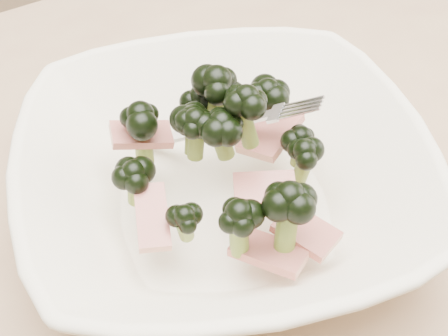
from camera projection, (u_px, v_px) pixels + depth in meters
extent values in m
cube|color=tan|center=(232.00, 213.00, 0.54)|extent=(1.20, 0.80, 0.04)
cylinder|color=tan|center=(359.00, 112.00, 1.23)|extent=(0.06, 0.06, 0.71)
imported|color=#F3EACE|center=(224.00, 178.00, 0.49)|extent=(0.41, 0.41, 0.08)
cylinder|color=#5C7025|center=(246.00, 125.00, 0.45)|extent=(0.02, 0.02, 0.04)
ellipsoid|color=black|center=(246.00, 98.00, 0.44)|extent=(0.03, 0.03, 0.03)
cylinder|color=#5C7025|center=(136.00, 189.00, 0.47)|extent=(0.01, 0.02, 0.03)
ellipsoid|color=black|center=(134.00, 173.00, 0.46)|extent=(0.03, 0.03, 0.03)
cylinder|color=#5C7025|center=(287.00, 223.00, 0.43)|extent=(0.03, 0.03, 0.05)
ellipsoid|color=black|center=(290.00, 197.00, 0.41)|extent=(0.04, 0.04, 0.03)
cylinder|color=#5C7025|center=(226.00, 111.00, 0.54)|extent=(0.02, 0.02, 0.04)
ellipsoid|color=black|center=(226.00, 90.00, 0.52)|extent=(0.04, 0.04, 0.03)
cylinder|color=#5C7025|center=(239.00, 236.00, 0.43)|extent=(0.02, 0.01, 0.04)
ellipsoid|color=black|center=(239.00, 213.00, 0.41)|extent=(0.03, 0.03, 0.03)
cylinder|color=#5C7025|center=(299.00, 153.00, 0.49)|extent=(0.01, 0.01, 0.02)
ellipsoid|color=black|center=(301.00, 137.00, 0.48)|extent=(0.03, 0.03, 0.02)
cylinder|color=#5C7025|center=(217.00, 112.00, 0.48)|extent=(0.02, 0.02, 0.05)
ellipsoid|color=black|center=(217.00, 81.00, 0.46)|extent=(0.04, 0.04, 0.03)
cylinder|color=#5C7025|center=(185.00, 231.00, 0.44)|extent=(0.02, 0.02, 0.03)
ellipsoid|color=black|center=(184.00, 216.00, 0.43)|extent=(0.03, 0.03, 0.02)
cylinder|color=#5C7025|center=(143.00, 141.00, 0.50)|extent=(0.02, 0.02, 0.04)
ellipsoid|color=black|center=(140.00, 115.00, 0.48)|extent=(0.04, 0.04, 0.03)
cylinder|color=#5C7025|center=(222.00, 142.00, 0.45)|extent=(0.02, 0.02, 0.03)
ellipsoid|color=black|center=(222.00, 123.00, 0.44)|extent=(0.03, 0.03, 0.03)
cylinder|color=#5C7025|center=(303.00, 169.00, 0.47)|extent=(0.02, 0.01, 0.03)
ellipsoid|color=black|center=(305.00, 150.00, 0.46)|extent=(0.03, 0.03, 0.02)
cylinder|color=#5C7025|center=(266.00, 112.00, 0.53)|extent=(0.02, 0.02, 0.04)
ellipsoid|color=black|center=(268.00, 91.00, 0.51)|extent=(0.04, 0.04, 0.03)
cylinder|color=#5C7025|center=(196.00, 141.00, 0.46)|extent=(0.02, 0.01, 0.03)
ellipsoid|color=black|center=(195.00, 120.00, 0.44)|extent=(0.03, 0.03, 0.02)
cylinder|color=#5C7025|center=(200.00, 117.00, 0.50)|extent=(0.02, 0.02, 0.03)
ellipsoid|color=black|center=(200.00, 98.00, 0.48)|extent=(0.03, 0.03, 0.03)
cylinder|color=#5C7025|center=(194.00, 137.00, 0.47)|extent=(0.02, 0.02, 0.03)
ellipsoid|color=black|center=(193.00, 118.00, 0.45)|extent=(0.03, 0.03, 0.03)
cube|color=maroon|center=(265.00, 189.00, 0.45)|extent=(0.05, 0.05, 0.01)
cube|color=maroon|center=(270.00, 133.00, 0.50)|extent=(0.06, 0.05, 0.02)
cube|color=maroon|center=(152.00, 217.00, 0.44)|extent=(0.04, 0.06, 0.02)
cube|color=maroon|center=(269.00, 252.00, 0.44)|extent=(0.05, 0.06, 0.02)
cube|color=maroon|center=(306.00, 232.00, 0.45)|extent=(0.04, 0.05, 0.01)
cube|color=maroon|center=(141.00, 135.00, 0.49)|extent=(0.05, 0.04, 0.02)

